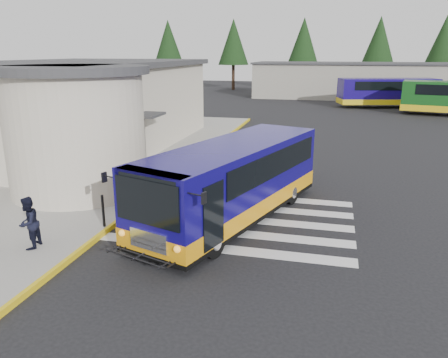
% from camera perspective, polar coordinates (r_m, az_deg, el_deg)
% --- Properties ---
extents(ground, '(140.00, 140.00, 0.00)m').
position_cam_1_polar(ground, '(15.53, 3.58, -4.28)').
color(ground, black).
rests_on(ground, ground).
extents(sidewalk, '(10.00, 34.00, 0.15)m').
position_cam_1_polar(sidewalk, '(22.32, -17.76, 1.57)').
color(sidewalk, gray).
rests_on(sidewalk, ground).
extents(curb_strip, '(0.12, 34.00, 0.16)m').
position_cam_1_polar(curb_strip, '(20.20, -5.68, 0.80)').
color(curb_strip, gold).
rests_on(curb_strip, ground).
extents(station_building, '(12.70, 18.70, 4.80)m').
position_cam_1_polar(station_building, '(25.26, -18.43, 8.93)').
color(station_building, beige).
rests_on(station_building, ground).
extents(crosswalk, '(8.00, 5.35, 0.01)m').
position_cam_1_polar(crosswalk, '(14.89, 1.12, -5.16)').
color(crosswalk, silver).
rests_on(crosswalk, ground).
extents(depot_building, '(26.40, 8.40, 4.20)m').
position_cam_1_polar(depot_building, '(56.52, 17.82, 12.16)').
color(depot_building, gray).
rests_on(depot_building, ground).
extents(tree_line, '(58.40, 4.40, 10.00)m').
position_cam_1_polar(tree_line, '(64.44, 18.05, 16.73)').
color(tree_line, black).
rests_on(tree_line, ground).
extents(transit_bus, '(5.31, 9.35, 2.57)m').
position_cam_1_polar(transit_bus, '(14.48, 1.16, -0.66)').
color(transit_bus, '#100864').
rests_on(transit_bus, ground).
extents(pedestrian_b, '(0.64, 0.78, 1.49)m').
position_cam_1_polar(pedestrian_b, '(13.28, -24.19, -5.27)').
color(pedestrian_b, black).
rests_on(pedestrian_b, sidewalk).
extents(bollard, '(0.09, 0.09, 1.04)m').
position_cam_1_polar(bollard, '(14.19, -15.50, -4.02)').
color(bollard, black).
rests_on(bollard, sidewalk).
extents(far_bus_a, '(9.96, 4.96, 2.48)m').
position_cam_1_polar(far_bus_a, '(47.70, 20.57, 10.68)').
color(far_bus_a, '#15085F').
rests_on(far_bus_a, ground).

